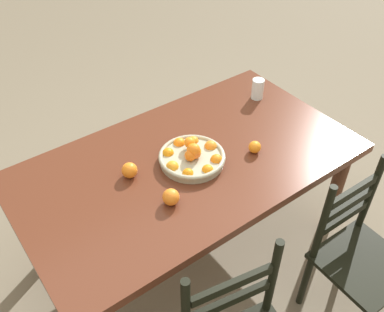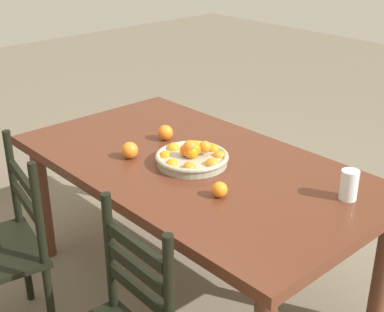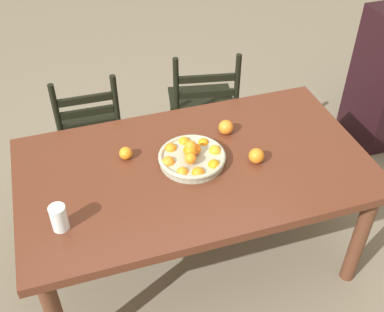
{
  "view_description": "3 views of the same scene",
  "coord_description": "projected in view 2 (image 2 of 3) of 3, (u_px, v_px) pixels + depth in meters",
  "views": [
    {
      "loc": [
        0.97,
        1.35,
        2.21
      ],
      "look_at": [
        -0.01,
        0.02,
        0.77
      ],
      "focal_mm": 40.23,
      "sensor_mm": 36.0,
      "label": 1
    },
    {
      "loc": [
        -1.7,
        1.57,
        1.8
      ],
      "look_at": [
        -0.01,
        0.02,
        0.77
      ],
      "focal_mm": 50.75,
      "sensor_mm": 36.0,
      "label": 2
    },
    {
      "loc": [
        -0.56,
        -1.71,
        2.32
      ],
      "look_at": [
        -0.01,
        0.02,
        0.77
      ],
      "focal_mm": 44.64,
      "sensor_mm": 36.0,
      "label": 3
    }
  ],
  "objects": [
    {
      "name": "ground_plane",
      "position": [
        195.0,
        288.0,
        2.85
      ],
      "size": [
        12.0,
        12.0,
        0.0
      ],
      "primitive_type": "plane",
      "color": "#736856"
    },
    {
      "name": "dining_table",
      "position": [
        195.0,
        178.0,
        2.58
      ],
      "size": [
        1.77,
        0.99,
        0.73
      ],
      "color": "#55291A",
      "rests_on": "ground"
    },
    {
      "name": "fruit_bowl",
      "position": [
        192.0,
        157.0,
        2.51
      ],
      "size": [
        0.34,
        0.34,
        0.12
      ],
      "color": "#A2A189",
      "rests_on": "dining_table"
    },
    {
      "name": "orange_loose_0",
      "position": [
        165.0,
        133.0,
        2.78
      ],
      "size": [
        0.08,
        0.08,
        0.08
      ],
      "primitive_type": "sphere",
      "color": "orange",
      "rests_on": "dining_table"
    },
    {
      "name": "orange_loose_1",
      "position": [
        220.0,
        190.0,
        2.22
      ],
      "size": [
        0.07,
        0.07,
        0.07
      ],
      "primitive_type": "sphere",
      "color": "orange",
      "rests_on": "dining_table"
    },
    {
      "name": "orange_loose_2",
      "position": [
        130.0,
        150.0,
        2.57
      ],
      "size": [
        0.08,
        0.08,
        0.08
      ],
      "primitive_type": "sphere",
      "color": "orange",
      "rests_on": "dining_table"
    },
    {
      "name": "drinking_glass",
      "position": [
        349.0,
        185.0,
        2.19
      ],
      "size": [
        0.07,
        0.07,
        0.13
      ],
      "primitive_type": "cylinder",
      "color": "silver",
      "rests_on": "dining_table"
    }
  ]
}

